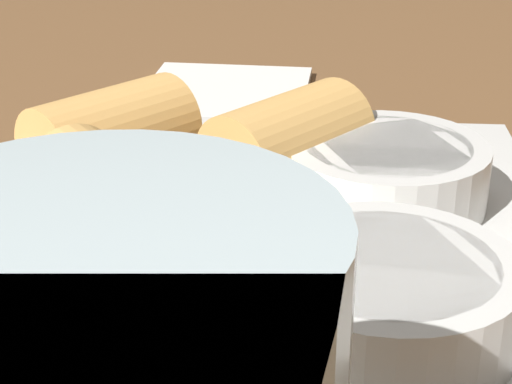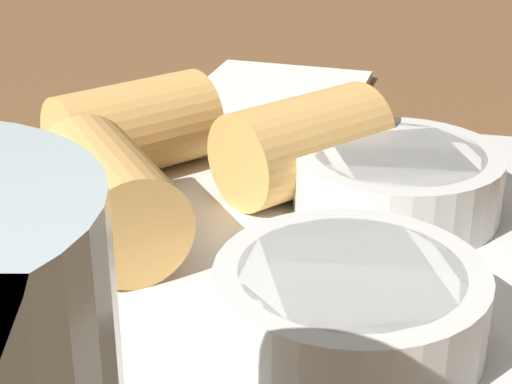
# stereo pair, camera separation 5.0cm
# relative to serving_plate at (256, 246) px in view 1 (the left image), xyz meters

# --- Properties ---
(table_surface) EXTENTS (1.80, 1.40, 0.02)m
(table_surface) POSITION_rel_serving_plate_xyz_m (0.01, -0.03, -0.02)
(table_surface) COLOR brown
(table_surface) RESTS_ON ground
(serving_plate) EXTENTS (0.27, 0.26, 0.01)m
(serving_plate) POSITION_rel_serving_plate_xyz_m (0.00, 0.00, 0.00)
(serving_plate) COLOR silver
(serving_plate) RESTS_ON table_surface
(roll_front_left) EXTENTS (0.09, 0.08, 0.04)m
(roll_front_left) POSITION_rel_serving_plate_xyz_m (-0.05, -0.07, 0.03)
(roll_front_left) COLOR #DBA356
(roll_front_left) RESTS_ON serving_plate
(roll_front_right) EXTENTS (0.09, 0.08, 0.04)m
(roll_front_right) POSITION_rel_serving_plate_xyz_m (0.02, -0.06, 0.03)
(roll_front_right) COLOR #DBA356
(roll_front_right) RESTS_ON serving_plate
(roll_back_left) EXTENTS (0.09, 0.08, 0.04)m
(roll_back_left) POSITION_rel_serving_plate_xyz_m (-0.05, 0.01, 0.03)
(roll_back_left) COLOR #DBA356
(roll_back_left) RESTS_ON serving_plate
(dipping_bowl_near) EXTENTS (0.09, 0.09, 0.03)m
(dipping_bowl_near) POSITION_rel_serving_plate_xyz_m (-0.03, 0.06, 0.02)
(dipping_bowl_near) COLOR silver
(dipping_bowl_near) RESTS_ON serving_plate
(dipping_bowl_far) EXTENTS (0.09, 0.09, 0.03)m
(dipping_bowl_far) POSITION_rel_serving_plate_xyz_m (0.07, 0.05, 0.02)
(dipping_bowl_far) COLOR silver
(dipping_bowl_far) RESTS_ON serving_plate
(napkin) EXTENTS (0.13, 0.11, 0.01)m
(napkin) POSITION_rel_serving_plate_xyz_m (-0.21, -0.04, -0.00)
(napkin) COLOR silver
(napkin) RESTS_ON table_surface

